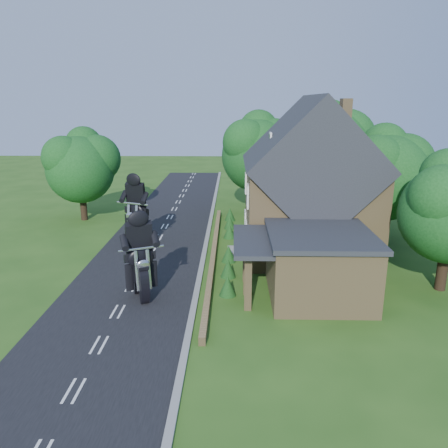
{
  "coord_description": "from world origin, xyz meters",
  "views": [
    {
      "loc": [
        5.56,
        -22.05,
        9.79
      ],
      "look_at": [
        5.03,
        2.88,
        2.8
      ],
      "focal_mm": 35.0,
      "sensor_mm": 36.0,
      "label": 1
    }
  ],
  "objects_px": {
    "house": "(309,189)",
    "annex": "(316,263)",
    "garden_wall": "(214,253)",
    "motorcycle_lead": "(142,286)",
    "motorcycle_follow": "(138,235)"
  },
  "relations": [
    {
      "from": "house",
      "to": "garden_wall",
      "type": "bearing_deg",
      "value": -170.83
    },
    {
      "from": "house",
      "to": "motorcycle_follow",
      "type": "relative_size",
      "value": 6.17
    },
    {
      "from": "house",
      "to": "motorcycle_lead",
      "type": "distance_m",
      "value": 12.71
    },
    {
      "from": "garden_wall",
      "to": "annex",
      "type": "height_order",
      "value": "annex"
    },
    {
      "from": "annex",
      "to": "motorcycle_follow",
      "type": "relative_size",
      "value": 4.25
    },
    {
      "from": "garden_wall",
      "to": "motorcycle_lead",
      "type": "xyz_separation_m",
      "value": [
        -3.41,
        -6.5,
        0.5
      ]
    },
    {
      "from": "annex",
      "to": "motorcycle_lead",
      "type": "bearing_deg",
      "value": -175.54
    },
    {
      "from": "garden_wall",
      "to": "motorcycle_lead",
      "type": "relative_size",
      "value": 14.53
    },
    {
      "from": "house",
      "to": "motorcycle_follow",
      "type": "xyz_separation_m",
      "value": [
        -11.62,
        1.18,
        -3.57
      ]
    },
    {
      "from": "house",
      "to": "motorcycle_follow",
      "type": "distance_m",
      "value": 12.22
    },
    {
      "from": "annex",
      "to": "house",
      "type": "bearing_deg",
      "value": 84.76
    },
    {
      "from": "garden_wall",
      "to": "motorcycle_lead",
      "type": "distance_m",
      "value": 7.36
    },
    {
      "from": "garden_wall",
      "to": "motorcycle_lead",
      "type": "bearing_deg",
      "value": -117.66
    },
    {
      "from": "motorcycle_lead",
      "to": "annex",
      "type": "bearing_deg",
      "value": 160.12
    },
    {
      "from": "house",
      "to": "annex",
      "type": "bearing_deg",
      "value": -95.24
    }
  ]
}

